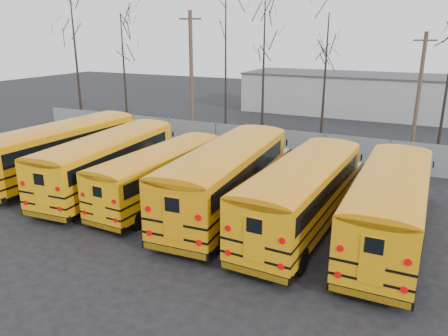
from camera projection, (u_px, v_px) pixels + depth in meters
The scene contains 16 objects.
ground at pixel (176, 220), 20.12m from camera, with size 120.00×120.00×0.00m, color black.
fence at pixel (268, 142), 30.13m from camera, with size 40.00×0.04×2.00m, color gray.
distant_building at pixel (351, 94), 46.20m from camera, with size 22.00×8.00×4.00m, color #A7A7A2.
bus_a at pixel (64, 145), 25.52m from camera, with size 3.22×11.90×3.30m.
bus_b at pixel (110, 157), 23.35m from camera, with size 3.39×11.47×3.17m.
bus_c at pixel (162, 170), 21.86m from camera, with size 2.78×10.21×2.83m.
bus_d at pixel (229, 172), 20.47m from camera, with size 3.41×12.19×3.37m.
bus_e at pixel (304, 189), 18.61m from camera, with size 3.15×11.52×3.19m.
bus_f at pixel (391, 200), 17.37m from camera, with size 2.62×11.34×3.17m.
utility_pole_left at pixel (191, 73), 35.22m from camera, with size 1.71×0.71×9.92m.
utility_pole_right at pixel (418, 94), 29.29m from camera, with size 1.44×0.58×8.31m.
tree_0 at pixel (76, 57), 38.75m from camera, with size 0.26×0.26×12.29m, color black.
tree_1 at pixel (124, 74), 36.62m from camera, with size 0.26×0.26×9.75m, color black.
tree_2 at pixel (226, 56), 34.50m from camera, with size 0.26×0.26×12.92m, color black.
tree_3 at pixel (263, 74), 33.25m from camera, with size 0.26×0.26×10.45m, color black.
tree_4 at pixel (325, 80), 32.97m from camera, with size 0.26×0.26×9.63m, color black.
Camera 1 is at (10.04, -15.69, 8.25)m, focal length 35.00 mm.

